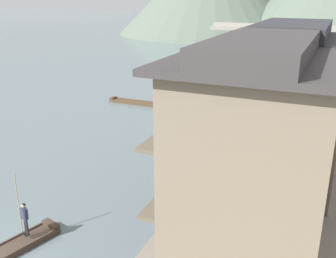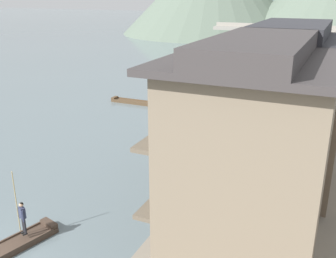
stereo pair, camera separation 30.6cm
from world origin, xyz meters
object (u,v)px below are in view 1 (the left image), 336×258
Objects in this scene: boat_foreground_poled at (13,248)px; boat_midriver_upstream at (260,75)px; boat_moored_far at (266,82)px; stone_bridge at (271,34)px; boat_moored_second at (223,123)px; boat_midriver_drifting at (274,66)px; house_waterfront_tall at (287,96)px; boatman_person at (24,215)px; boat_moored_third at (173,83)px; boat_crossing_west at (136,102)px; boat_moored_nearest at (184,172)px; house_waterfront_nearest at (254,155)px; house_waterfront_second at (285,108)px; boat_upstream_distant at (230,95)px.

boat_foreground_poled is 42.61m from boat_midriver_upstream.
stone_bridge is at bearing 99.19° from boat_moored_far.
boat_moored_second is at bearing 79.46° from boat_foreground_poled.
boat_foreground_poled is at bearing -93.77° from boat_midriver_drifting.
house_waterfront_tall is at bearing -18.86° from boat_moored_second.
boatman_person is 0.73× the size of boat_moored_far.
boat_midriver_drifting reaches higher than boat_moored_third.
boat_midriver_drifting is 0.73× the size of boat_crossing_west.
boat_foreground_poled is at bearing -74.75° from boat_crossing_west.
boat_moored_far reaches higher than boat_foreground_poled.
boat_moored_third is at bearing 100.72° from boat_foreground_poled.
boat_moored_nearest is at bearing -65.29° from boat_moored_third.
boat_moored_nearest is 10.08m from house_waterfront_nearest.
boat_moored_nearest is 27.22m from boat_moored_far.
boat_midriver_upstream is at bearing 86.68° from boat_foreground_poled.
stone_bridge reaches higher than boat_midriver_upstream.
house_waterfront_second is at bearing -77.17° from boat_midriver_upstream.
boat_foreground_poled is 0.79× the size of boat_moored_second.
boatman_person reaches higher than boat_midriver_upstream.
boat_upstream_distant is at bearing 38.35° from boat_crossing_west.
boat_midriver_upstream is 0.63× the size of boat_crossing_west.
house_waterfront_tall reaches higher than stone_bridge.
house_waterfront_tall reaches higher than boat_moored_second.
house_waterfront_tall reaches higher than boat_moored_far.
stone_bridge is (-3.69, 17.46, 2.96)m from boat_midriver_drifting.
boat_moored_far is (10.40, 4.81, 0.08)m from boat_moored_third.
boatman_person is 10.42m from boat_moored_nearest.
house_waterfront_second is 1.15× the size of house_waterfront_tall.
boat_moored_far is 11.48m from boat_midriver_drifting.
boat_midriver_upstream is 0.41× the size of house_waterfront_second.
boatman_person is 0.52× the size of boat_moored_third.
boat_moored_nearest is 1.22× the size of boat_upstream_distant.
boatman_person is 0.54× the size of boat_moored_second.
boat_moored_second is 0.64× the size of house_waterfront_nearest.
house_waterfront_nearest is 7.10m from house_waterfront_second.
boat_midriver_upstream is at bearing 48.69° from boat_moored_third.
boat_midriver_upstream is 40.12m from house_waterfront_nearest.
boatman_person is 0.40× the size of house_waterfront_tall.
stone_bridge reaches higher than boat_moored_nearest.
boat_upstream_distant is at bearing 101.55° from boat_moored_second.
house_waterfront_tall is (15.17, -14.37, 3.44)m from boat_moored_third.
boat_crossing_west is 0.66× the size of house_waterfront_second.
house_waterfront_nearest is at bearing -73.40° from boat_upstream_distant.
boat_foreground_poled is at bearing -96.40° from boat_moored_far.
boat_midriver_upstream is at bearing 93.26° from boat_moored_second.
boat_midriver_upstream is 0.75× the size of boat_upstream_distant.
boat_moored_far reaches higher than boat_moored_nearest.
boatman_person is 0.72× the size of boat_midriver_drifting.
boat_midriver_upstream is 12.74m from boat_upstream_distant.
house_waterfront_second reaches higher than boat_moored_far.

